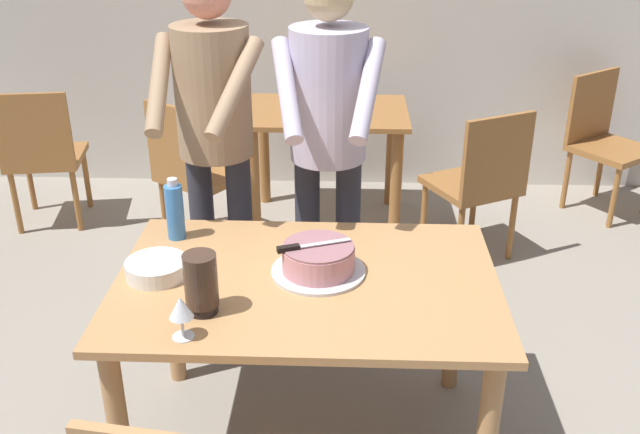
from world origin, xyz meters
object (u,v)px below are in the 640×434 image
background_table (326,135)px  background_chair_1 (604,138)px  hurricane_lamp (201,283)px  background_chair_0 (42,152)px  background_chair_2 (480,180)px  cake_on_platter (318,260)px  person_cutting_cake (328,130)px  water_bottle (175,211)px  wine_glass_near (181,309)px  cake_knife (299,247)px  main_dining_table (307,307)px  person_standing_beside (214,127)px  background_chair_3 (195,169)px  plate_stack (157,268)px

background_table → background_chair_1: background_chair_1 is taller
hurricane_lamp → background_chair_0: 2.59m
background_table → background_chair_2: (0.88, -0.48, -0.09)m
cake_on_platter → background_table: size_ratio=0.34×
person_cutting_cake → background_chair_2: (0.83, 0.90, -0.58)m
water_bottle → background_chair_1: water_bottle is taller
wine_glass_near → background_table: bearing=81.4°
person_cutting_cake → cake_knife: bearing=-97.2°
background_chair_1 → hurricane_lamp: bearing=-129.9°
main_dining_table → background_chair_2: size_ratio=1.51×
cake_knife → person_standing_beside: 0.82m
cake_knife → background_chair_1: bearing=51.5°
cake_on_platter → main_dining_table: bearing=-130.4°
cake_on_platter → background_chair_1: background_chair_1 is taller
wine_glass_near → background_chair_2: (1.24, 1.94, -0.36)m
cake_knife → background_chair_0: bearing=132.3°
hurricane_lamp → background_chair_3: (-0.42, 1.90, -0.37)m
person_standing_beside → background_chair_1: 2.82m
cake_on_platter → background_chair_0: bearing=133.8°
person_standing_beside → background_chair_0: person_standing_beside is taller
plate_stack → water_bottle: water_bottle is taller
wine_glass_near → background_chair_2: 2.34m
wine_glass_near → background_chair_1: (2.17, 2.70, -0.36)m
plate_stack → background_chair_1: bearing=44.8°
cake_knife → plate_stack: cake_knife is taller
water_bottle → person_cutting_cake: (0.58, 0.37, 0.21)m
water_bottle → background_chair_1: size_ratio=0.28×
background_chair_0 → background_table: bearing=4.7°
background_chair_3 → water_bottle: bearing=-80.8°
background_table → person_cutting_cake: bearing=-87.9°
cake_on_platter → person_standing_beside: person_standing_beside is taller
background_chair_0 → background_chair_3: (0.99, -0.23, 0.00)m
wine_glass_near → person_cutting_cake: person_cutting_cake is taller
plate_stack → person_standing_beside: (0.10, 0.70, 0.30)m
background_chair_2 → background_chair_3: bearing=176.4°
plate_stack → water_bottle: (0.01, 0.30, 0.08)m
person_standing_beside → background_chair_2: bearing=33.6°
background_table → person_standing_beside: bearing=-107.8°
cake_knife → water_bottle: size_ratio=1.04×
background_table → background_chair_3: 0.85m
cake_on_platter → background_chair_3: 1.84m
water_bottle → person_standing_beside: (0.10, 0.40, 0.21)m
background_chair_1 → background_chair_2: bearing=-140.8°
person_cutting_cake → background_chair_2: person_cutting_cake is taller
main_dining_table → cake_on_platter: size_ratio=3.99×
water_bottle → person_cutting_cake: bearing=32.5°
wine_glass_near → background_chair_2: size_ratio=0.16×
background_chair_0 → main_dining_table: bearing=-47.6°
background_chair_0 → wine_glass_near: bearing=-58.8°
person_cutting_cake → background_chair_3: size_ratio=1.91×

